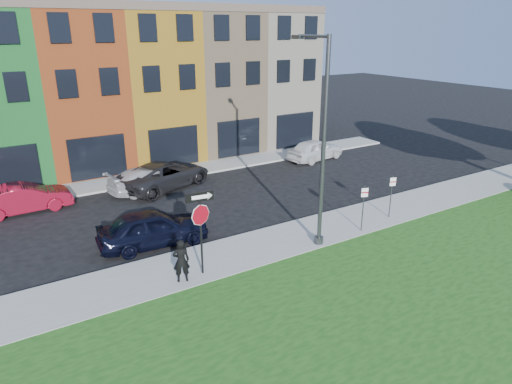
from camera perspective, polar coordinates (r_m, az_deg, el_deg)
ground at (r=18.58m, az=9.41°, el=-9.47°), size 120.00×120.00×0.00m
sidewalk_near at (r=21.75m, az=8.29°, el=-4.68°), size 40.00×3.00×0.12m
sidewalk_far at (r=29.54m, az=-14.58°, el=1.57°), size 40.00×2.40×0.12m
rowhouse_block at (r=34.48m, az=-17.72°, el=12.27°), size 30.00×10.12×10.00m
stop_sign at (r=16.91m, az=-6.96°, el=-3.10°), size 1.05×0.18×3.30m
man at (r=17.14m, az=-9.33°, el=-8.47°), size 0.83×0.73×1.69m
sedan_near at (r=20.40m, az=-12.71°, el=-4.38°), size 2.56×5.01×1.62m
parked_car_red at (r=26.30m, az=-26.97°, el=-0.70°), size 1.82×4.62×1.49m
parked_car_silver at (r=27.34m, az=-13.25°, el=1.61°), size 3.36×5.37×1.39m
parked_car_dark at (r=27.56m, az=-11.33°, el=2.14°), size 6.51×7.55×1.61m
parked_car_white at (r=33.12m, az=7.41°, el=5.29°), size 3.24×5.06×1.53m
street_lamp at (r=18.95m, az=8.08°, el=5.86°), size 0.41×2.58×8.68m
parking_sign_a at (r=21.35m, az=13.29°, el=-1.35°), size 0.30×0.15×2.19m
parking_sign_b at (r=23.27m, az=16.59°, el=0.07°), size 0.31×0.13×2.15m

